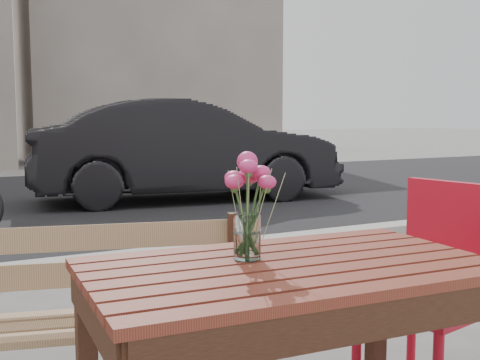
# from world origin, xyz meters

# --- Properties ---
(street) EXTENTS (30.00, 8.12, 0.12)m
(street) POSITION_xyz_m (0.00, 5.06, 0.03)
(street) COLOR black
(street) RESTS_ON ground
(main_table) EXTENTS (1.29, 0.80, 0.77)m
(main_table) POSITION_xyz_m (0.23, -0.10, 0.65)
(main_table) COLOR maroon
(main_table) RESTS_ON ground
(main_bench) EXTENTS (1.39, 0.72, 0.83)m
(main_bench) POSITION_xyz_m (-0.21, 0.71, 0.50)
(main_bench) COLOR #916B4B
(main_bench) RESTS_ON ground
(red_chair) EXTENTS (0.55, 0.55, 0.95)m
(red_chair) POSITION_xyz_m (1.09, 0.13, 0.55)
(red_chair) COLOR red
(red_chair) RESTS_ON ground
(main_vase) EXTENTS (0.19, 0.19, 0.34)m
(main_vase) POSITION_xyz_m (0.14, 0.01, 0.99)
(main_vase) COLOR white
(main_vase) RESTS_ON main_table
(parked_car) EXTENTS (4.53, 2.10, 1.44)m
(parked_car) POSITION_xyz_m (2.52, 6.41, 0.72)
(parked_car) COLOR black
(parked_car) RESTS_ON ground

